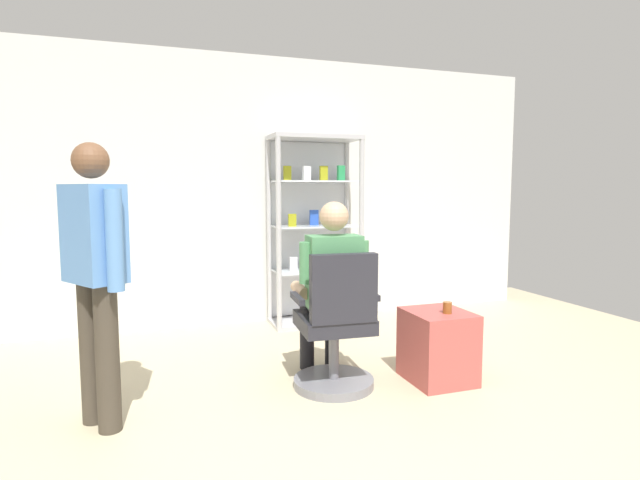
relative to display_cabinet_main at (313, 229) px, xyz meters
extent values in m
plane|color=#C6B793|center=(-0.40, -2.76, -0.96)|extent=(7.20, 7.20, 0.00)
cube|color=silver|center=(-0.40, 0.24, 0.39)|extent=(6.00, 0.10, 2.70)
cylinder|color=#B7B7BC|center=(-0.43, -0.26, -0.01)|extent=(0.05, 0.05, 1.90)
cylinder|color=#B7B7BC|center=(0.42, -0.26, -0.01)|extent=(0.05, 0.05, 1.90)
cylinder|color=#B7B7BC|center=(-0.43, 0.14, -0.01)|extent=(0.05, 0.05, 1.90)
cylinder|color=#B7B7BC|center=(0.42, 0.14, -0.01)|extent=(0.05, 0.05, 1.90)
cube|color=#B7B7BC|center=(0.00, -0.06, 0.92)|extent=(0.90, 0.45, 0.04)
cube|color=#B7B7BC|center=(0.00, -0.06, -0.94)|extent=(0.90, 0.45, 0.04)
cube|color=silver|center=(0.00, 0.15, -0.01)|extent=(0.84, 0.02, 1.80)
cube|color=silver|center=(0.00, -0.06, -0.41)|extent=(0.82, 0.39, 0.02)
cube|color=silver|center=(-0.23, -0.09, -0.34)|extent=(0.08, 0.05, 0.14)
cube|color=#268C4C|center=(0.00, -0.08, -0.33)|extent=(0.08, 0.06, 0.16)
cube|color=gold|center=(0.25, -0.06, -0.33)|extent=(0.08, 0.04, 0.15)
cube|color=silver|center=(0.00, -0.06, 0.04)|extent=(0.82, 0.39, 0.02)
cube|color=#999919|center=(-0.25, -0.11, 0.11)|extent=(0.08, 0.05, 0.12)
cube|color=#264CB2|center=(0.00, -0.03, 0.12)|extent=(0.09, 0.04, 0.15)
cube|color=gold|center=(0.23, -0.11, 0.11)|extent=(0.09, 0.04, 0.13)
cube|color=silver|center=(0.00, -0.06, 0.49)|extent=(0.82, 0.39, 0.02)
cube|color=#999919|center=(-0.27, -0.02, 0.57)|extent=(0.08, 0.04, 0.14)
cube|color=silver|center=(-0.09, -0.09, 0.56)|extent=(0.08, 0.05, 0.14)
cube|color=#999919|center=(0.09, -0.09, 0.57)|extent=(0.08, 0.04, 0.15)
cube|color=#268C4C|center=(0.26, -0.11, 0.57)|extent=(0.07, 0.05, 0.15)
cylinder|color=slate|center=(-0.40, -1.69, -0.93)|extent=(0.56, 0.56, 0.06)
cylinder|color=slate|center=(-0.40, -1.69, -0.73)|extent=(0.07, 0.07, 0.41)
cube|color=#26262D|center=(-0.40, -1.69, -0.50)|extent=(0.51, 0.51, 0.10)
cube|color=#26262D|center=(-0.41, -1.90, -0.23)|extent=(0.44, 0.11, 0.45)
cube|color=#26262D|center=(-0.14, -1.71, -0.32)|extent=(0.06, 0.30, 0.04)
cube|color=#26262D|center=(-0.66, -1.67, -0.32)|extent=(0.06, 0.30, 0.04)
cylinder|color=black|center=(-0.28, -1.50, -0.40)|extent=(0.17, 0.41, 0.14)
cylinder|color=black|center=(-0.27, -1.30, -0.68)|extent=(0.11, 0.11, 0.56)
cylinder|color=black|center=(-0.48, -1.48, -0.40)|extent=(0.17, 0.41, 0.14)
cylinder|color=black|center=(-0.47, -1.28, -0.68)|extent=(0.11, 0.11, 0.56)
cube|color=#4C8C59|center=(-0.40, -1.69, -0.15)|extent=(0.37, 0.24, 0.50)
sphere|color=tan|center=(-0.40, -1.69, 0.23)|extent=(0.20, 0.20, 0.20)
cylinder|color=#4C8C59|center=(-0.20, -1.70, -0.08)|extent=(0.09, 0.09, 0.28)
cylinder|color=tan|center=(-0.18, -1.53, -0.30)|extent=(0.10, 0.30, 0.08)
cylinder|color=#4C8C59|center=(-0.60, -1.68, -0.08)|extent=(0.09, 0.09, 0.28)
cylinder|color=tan|center=(-0.58, -1.50, -0.30)|extent=(0.10, 0.30, 0.08)
cube|color=#B24C47|center=(0.34, -1.83, -0.71)|extent=(0.42, 0.46, 0.51)
cylinder|color=brown|center=(0.37, -1.89, -0.42)|extent=(0.06, 0.06, 0.08)
cylinder|color=#3F382D|center=(-1.93, -1.73, -0.54)|extent=(0.13, 0.13, 0.85)
cylinder|color=#598CCC|center=(-2.00, -1.62, 0.14)|extent=(0.09, 0.09, 0.55)
cylinder|color=#3F382D|center=(-1.83, -1.88, -0.54)|extent=(0.13, 0.13, 0.85)
cylinder|color=#598CCC|center=(-1.76, -1.99, 0.14)|extent=(0.09, 0.09, 0.55)
cube|color=#598CCC|center=(-1.88, -1.81, 0.16)|extent=(0.38, 0.42, 0.55)
sphere|color=brown|center=(-1.88, -1.81, 0.57)|extent=(0.20, 0.20, 0.20)
camera|label=1|loc=(-1.59, -4.86, 0.41)|focal=28.20mm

